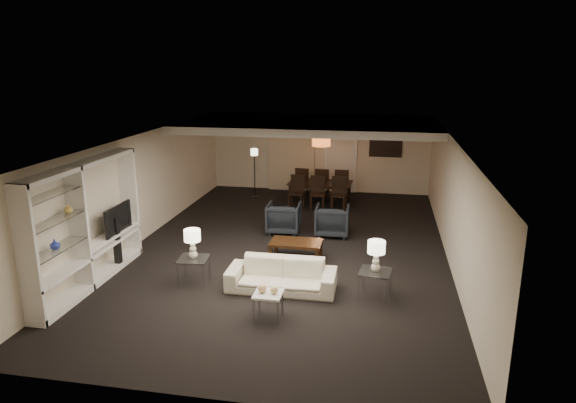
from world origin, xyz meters
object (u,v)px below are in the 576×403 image
(side_table_right, at_px, (375,285))
(chair_nl, at_px, (297,192))
(chair_nr, at_px, (338,194))
(table_lamp_left, at_px, (193,244))
(vase_amber, at_px, (68,209))
(chair_fr, at_px, (342,184))
(armchair_left, at_px, (284,218))
(armchair_right, at_px, (332,221))
(chair_nm, at_px, (317,193))
(marble_table, at_px, (268,306))
(table_lamp_right, at_px, (376,256))
(pendant_light, at_px, (321,142))
(vase_blue, at_px, (55,244))
(floor_speaker, at_px, (117,243))
(side_table_left, at_px, (194,271))
(television, at_px, (114,219))
(floor_lamp, at_px, (255,173))
(chair_fl, at_px, (304,182))
(sofa, at_px, (281,276))
(dining_table, at_px, (320,193))
(chair_fm, at_px, (323,183))

(side_table_right, distance_m, chair_nl, 5.94)
(chair_nl, bearing_deg, chair_nr, 3.83)
(side_table_right, relative_size, chair_nr, 0.57)
(table_lamp_left, distance_m, vase_amber, 2.26)
(table_lamp_left, relative_size, chair_fr, 0.59)
(armchair_left, relative_size, armchair_right, 1.00)
(chair_nm, relative_size, chair_nr, 1.00)
(marble_table, bearing_deg, table_lamp_right, 32.91)
(pendant_light, xyz_separation_m, armchair_left, (-0.61, -2.41, -1.55))
(vase_blue, height_order, chair_fr, vase_blue)
(table_lamp_right, bearing_deg, floor_speaker, 175.37)
(armchair_right, xyz_separation_m, vase_amber, (-4.20, -4.18, 1.27))
(vase_blue, relative_size, chair_fr, 0.18)
(side_table_left, distance_m, chair_nr, 5.90)
(marble_table, distance_m, television, 4.00)
(side_table_right, bearing_deg, vase_amber, -170.52)
(television, height_order, vase_amber, vase_amber)
(side_table_left, xyz_separation_m, marble_table, (1.70, -1.10, -0.03))
(side_table_left, bearing_deg, floor_lamp, 93.86)
(pendant_light, height_order, marble_table, pendant_light)
(television, bearing_deg, chair_nl, -30.67)
(vase_amber, bearing_deg, chair_fl, 68.84)
(sofa, height_order, marble_table, sofa)
(chair_fr, bearing_deg, vase_blue, 65.14)
(floor_speaker, bearing_deg, chair_nr, 54.47)
(dining_table, bearing_deg, pendant_light, -79.46)
(table_lamp_right, bearing_deg, chair_fr, 99.64)
(dining_table, bearing_deg, chair_fl, 135.02)
(pendant_light, distance_m, chair_nl, 1.61)
(chair_nl, xyz_separation_m, chair_fr, (1.20, 1.30, 0.00))
(vase_blue, bearing_deg, dining_table, 64.50)
(pendant_light, bearing_deg, side_table_right, -73.52)
(armchair_right, xyz_separation_m, chair_fl, (-1.25, 3.45, 0.11))
(armchair_left, bearing_deg, floor_lamp, -66.44)
(armchair_left, bearing_deg, chair_fr, -110.77)
(side_table_left, distance_m, chair_fr, 7.12)
(pendant_light, height_order, floor_lamp, pendant_light)
(side_table_right, relative_size, television, 0.56)
(vase_blue, distance_m, chair_nl, 7.45)
(armchair_left, bearing_deg, chair_fm, -101.40)
(chair_fl, distance_m, chair_fm, 0.60)
(television, distance_m, chair_fr, 7.49)
(side_table_right, height_order, floor_lamp, floor_lamp)
(chair_fl, bearing_deg, television, 72.45)
(side_table_left, xyz_separation_m, chair_fr, (2.25, 6.75, 0.22))
(armchair_left, height_order, chair_fm, chair_fm)
(dining_table, bearing_deg, floor_lamp, 172.08)
(pendant_light, bearing_deg, chair_fm, 93.08)
(side_table_left, height_order, vase_blue, vase_blue)
(vase_amber, bearing_deg, marble_table, -3.42)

